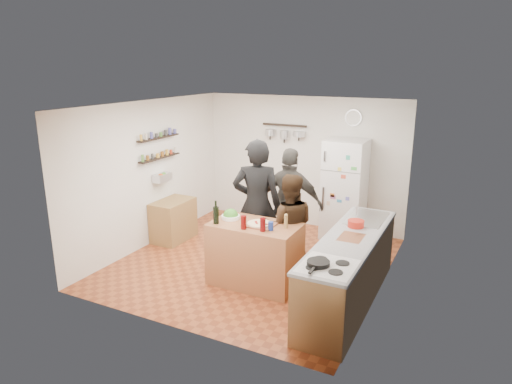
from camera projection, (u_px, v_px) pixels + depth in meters
The scene contains 26 objects.
room_shell at pixel (264, 182), 7.33m from camera, with size 4.20×4.20×4.20m.
prep_island at pixel (255, 254), 6.52m from camera, with size 1.25×0.72×0.91m, color brown.
pizza_board at pixel (259, 225), 6.34m from camera, with size 0.42×0.34×0.02m, color brown.
pizza at pixel (259, 223), 6.33m from camera, with size 0.34×0.34×0.02m, color beige.
salad_bowl at pixel (231, 217), 6.61m from camera, with size 0.27×0.27×0.05m, color white.
wine_bottle at pixel (216, 215), 6.39m from camera, with size 0.08×0.08×0.24m, color black.
wine_glass_near at pixel (244, 222), 6.18m from camera, with size 0.08×0.08×0.19m, color #500806.
wine_glass_far at pixel (263, 225), 6.10m from camera, with size 0.08×0.08×0.18m, color #4E0608.
pepper_mill at pixel (286, 222), 6.22m from camera, with size 0.05×0.05×0.16m, color olive.
salt_canister at pixel (271, 226), 6.14m from camera, with size 0.07×0.07×0.12m, color navy.
person_left at pixel (257, 205), 6.92m from camera, with size 0.74×0.48×2.02m, color black.
person_center at pixel (289, 227), 6.65m from camera, with size 0.77×0.60×1.58m, color black.
person_back at pixel (290, 204), 7.30m from camera, with size 1.06×0.44×1.82m, color #2E2C28.
counter_run at pixel (349, 271), 6.00m from camera, with size 0.63×2.63×0.90m, color #9E7042.
stove_top at pixel (328, 266), 5.06m from camera, with size 0.60×0.62×0.02m, color white.
skillet at pixel (318, 263), 5.07m from camera, with size 0.26×0.26×0.05m, color black.
sink at pixel (367, 219), 6.61m from camera, with size 0.50×0.80×0.03m, color silver.
cutting_board at pixel (351, 238), 5.89m from camera, with size 0.30×0.40×0.02m, color brown.
red_bowl at pixel (356, 224), 6.25m from camera, with size 0.22×0.22×0.09m, color #AD2013.
fridge at pixel (344, 190), 8.18m from camera, with size 0.70×0.68×1.80m, color white.
wall_clock at pixel (353, 118), 8.13m from camera, with size 0.30×0.30×0.03m, color silver.
spice_shelf_lower at pixel (160, 158), 7.93m from camera, with size 0.12×1.00×0.03m, color black.
spice_shelf_upper at pixel (159, 138), 7.84m from camera, with size 0.12×1.00×0.03m, color black.
produce_basket at pixel (162, 177), 8.02m from camera, with size 0.18×0.35×0.14m, color silver.
side_table at pixel (173, 220), 8.20m from camera, with size 0.50×0.80×0.73m, color olive.
pot_rack at pixel (284, 125), 8.67m from camera, with size 0.90×0.04×0.04m, color black.
Camera 1 is at (3.08, -6.01, 3.08)m, focal length 32.00 mm.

